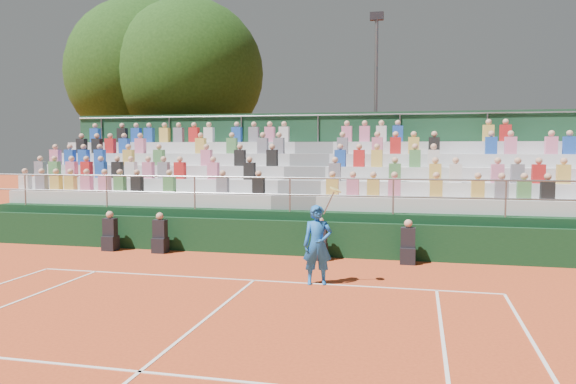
% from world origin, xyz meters
% --- Properties ---
extents(ground, '(90.00, 90.00, 0.00)m').
position_xyz_m(ground, '(0.00, 0.00, 0.00)').
color(ground, '#C84921').
rests_on(ground, ground).
extents(courtside_wall, '(20.00, 0.15, 1.00)m').
position_xyz_m(courtside_wall, '(0.00, 3.20, 0.50)').
color(courtside_wall, black).
rests_on(courtside_wall, ground).
extents(line_officials, '(9.17, 0.40, 1.19)m').
position_xyz_m(line_officials, '(-1.12, 2.75, 0.48)').
color(line_officials, black).
rests_on(line_officials, ground).
extents(grandstand, '(20.00, 5.20, 4.40)m').
position_xyz_m(grandstand, '(-0.02, 6.43, 1.09)').
color(grandstand, black).
rests_on(grandstand, ground).
extents(tennis_player, '(0.90, 0.57, 2.22)m').
position_xyz_m(tennis_player, '(1.50, -0.00, 0.90)').
color(tennis_player, blue).
rests_on(tennis_player, ground).
extents(tree_west, '(7.13, 7.13, 10.32)m').
position_xyz_m(tree_west, '(-9.67, 13.13, 6.74)').
color(tree_west, '#382314').
rests_on(tree_west, ground).
extents(tree_east, '(6.84, 6.84, 9.96)m').
position_xyz_m(tree_east, '(-6.77, 12.36, 6.52)').
color(tree_east, '#382314').
rests_on(tree_east, ground).
extents(floodlight_mast, '(0.60, 0.25, 9.11)m').
position_xyz_m(floodlight_mast, '(1.76, 13.38, 5.24)').
color(floodlight_mast, gray).
rests_on(floodlight_mast, ground).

